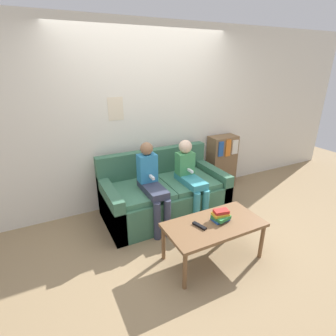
% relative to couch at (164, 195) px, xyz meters
% --- Properties ---
extents(ground_plane, '(10.00, 10.00, 0.00)m').
position_rel_couch_xyz_m(ground_plane, '(0.00, -0.57, -0.30)').
color(ground_plane, '#937A56').
extents(wall_back, '(8.00, 0.06, 2.60)m').
position_rel_couch_xyz_m(wall_back, '(-0.00, 0.54, 1.00)').
color(wall_back, silver).
rests_on(wall_back, ground_plane).
extents(couch, '(1.70, 0.90, 0.88)m').
position_rel_couch_xyz_m(couch, '(0.00, 0.00, 0.00)').
color(couch, '#38664C').
rests_on(couch, ground_plane).
extents(coffee_table, '(1.07, 0.55, 0.46)m').
position_rel_couch_xyz_m(coffee_table, '(0.06, -1.11, 0.11)').
color(coffee_table, brown).
rests_on(coffee_table, ground_plane).
extents(person_left, '(0.24, 0.60, 1.13)m').
position_rel_couch_xyz_m(person_left, '(-0.27, -0.21, 0.34)').
color(person_left, '#33384C').
rests_on(person_left, ground_plane).
extents(person_right, '(0.24, 0.60, 1.09)m').
position_rel_couch_xyz_m(person_right, '(0.30, -0.22, 0.33)').
color(person_right, teal).
rests_on(person_right, ground_plane).
extents(tv_remote, '(0.09, 0.17, 0.02)m').
position_rel_couch_xyz_m(tv_remote, '(-0.11, -1.09, 0.17)').
color(tv_remote, black).
rests_on(tv_remote, coffee_table).
extents(book_stack, '(0.20, 0.18, 0.12)m').
position_rel_couch_xyz_m(book_stack, '(0.16, -1.09, 0.22)').
color(book_stack, '#23519E').
rests_on(book_stack, coffee_table).
extents(bookshelf, '(0.48, 0.28, 0.92)m').
position_rel_couch_xyz_m(bookshelf, '(1.29, 0.36, 0.17)').
color(bookshelf, brown).
rests_on(bookshelf, ground_plane).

